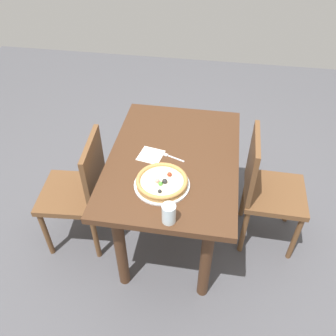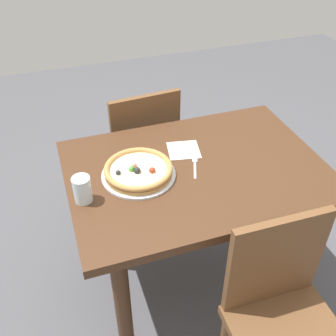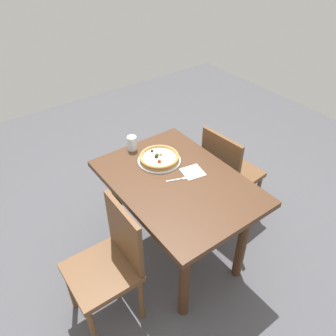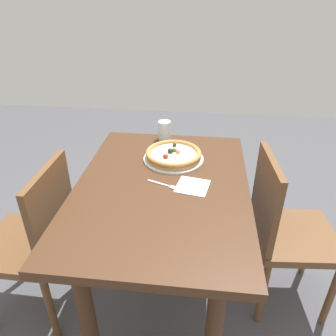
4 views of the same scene
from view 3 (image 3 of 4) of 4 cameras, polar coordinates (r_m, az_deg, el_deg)
name	(u,v)px [view 3 (image 3 of 4)]	position (r m, az deg, el deg)	size (l,w,h in m)	color
ground_plane	(176,253)	(2.80, 1.32, -14.21)	(6.00, 6.00, 0.00)	#4C4C51
dining_table	(177,195)	(2.33, 1.54, -4.59)	(1.10, 0.78, 0.77)	#472B19
chair_near	(110,263)	(2.17, -9.83, -15.53)	(0.41, 0.41, 0.88)	brown
chair_far	(228,172)	(2.80, 10.12, -0.71)	(0.43, 0.43, 0.88)	brown
plate	(159,160)	(2.41, -1.49, 1.30)	(0.31, 0.31, 0.01)	silver
pizza	(159,157)	(2.40, -1.50, 1.79)	(0.29, 0.29, 0.05)	#B78447
fork	(180,179)	(2.25, 2.06, -1.87)	(0.07, 0.16, 0.00)	silver
drinking_glass	(132,143)	(2.52, -6.12, 4.22)	(0.07, 0.07, 0.11)	silver
napkin	(193,172)	(2.32, 4.21, -0.67)	(0.14, 0.14, 0.00)	white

